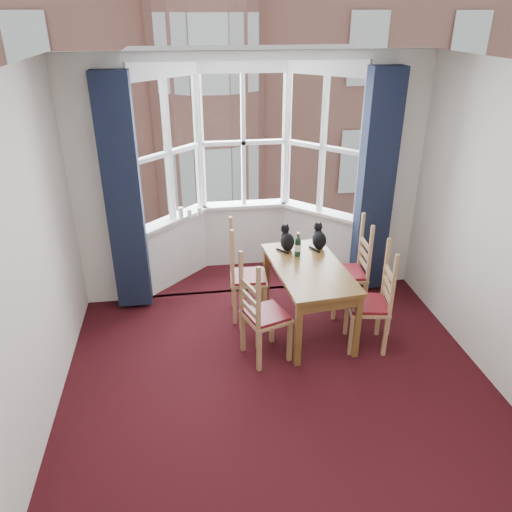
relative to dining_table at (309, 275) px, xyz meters
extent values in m
plane|color=black|center=(-0.48, -1.32, -0.65)|extent=(4.50, 4.50, 0.00)
plane|color=white|center=(-0.48, -1.32, 2.15)|extent=(4.50, 4.50, 0.00)
plane|color=silver|center=(-2.48, -1.32, 0.75)|extent=(0.00, 4.50, 4.50)
cube|color=silver|center=(-2.13, 0.93, 0.75)|extent=(0.70, 0.12, 2.80)
cube|color=silver|center=(1.17, 0.93, 0.75)|extent=(0.70, 0.12, 2.80)
cube|color=#171E34|center=(-1.90, 0.75, 0.70)|extent=(0.38, 0.22, 2.60)
cube|color=#171E34|center=(0.94, 0.75, 0.70)|extent=(0.38, 0.22, 2.60)
cube|color=brown|center=(0.00, 0.00, 0.08)|extent=(0.83, 1.38, 0.04)
cube|color=brown|center=(-0.25, -0.64, -0.29)|extent=(0.07, 0.07, 0.71)
cube|color=brown|center=(-0.36, 0.58, -0.29)|extent=(0.07, 0.07, 0.71)
cube|color=brown|center=(0.36, -0.58, -0.29)|extent=(0.07, 0.07, 0.71)
cube|color=brown|center=(0.25, 0.64, -0.29)|extent=(0.07, 0.07, 0.71)
cube|color=tan|center=(-0.53, -0.44, -0.17)|extent=(0.51, 0.53, 0.06)
cube|color=maroon|center=(-0.53, -0.44, -0.15)|extent=(0.46, 0.48, 0.03)
cube|color=tan|center=(-0.60, 0.35, -0.17)|extent=(0.42, 0.44, 0.06)
cube|color=maroon|center=(-0.60, 0.35, -0.15)|extent=(0.38, 0.40, 0.03)
cube|color=tan|center=(0.52, -0.41, -0.17)|extent=(0.47, 0.48, 0.06)
cube|color=maroon|center=(0.52, -0.41, -0.15)|extent=(0.42, 0.44, 0.03)
cube|color=tan|center=(0.52, 0.28, -0.17)|extent=(0.43, 0.45, 0.06)
cube|color=maroon|center=(0.52, 0.28, -0.15)|extent=(0.38, 0.40, 0.03)
ellipsoid|color=black|center=(-0.15, 0.44, 0.19)|extent=(0.19, 0.23, 0.20)
sphere|color=black|center=(-0.16, 0.51, 0.32)|extent=(0.11, 0.11, 0.09)
cone|color=black|center=(-0.19, 0.51, 0.37)|extent=(0.04, 0.04, 0.04)
cone|color=black|center=(-0.14, 0.52, 0.37)|extent=(0.04, 0.04, 0.04)
ellipsoid|color=black|center=(0.21, 0.43, 0.20)|extent=(0.16, 0.20, 0.20)
sphere|color=black|center=(0.21, 0.50, 0.32)|extent=(0.10, 0.10, 0.10)
cone|color=black|center=(0.19, 0.50, 0.37)|extent=(0.03, 0.03, 0.04)
cone|color=black|center=(0.24, 0.50, 0.37)|extent=(0.03, 0.03, 0.04)
cylinder|color=black|center=(-0.07, 0.27, 0.20)|extent=(0.07, 0.07, 0.20)
sphere|color=black|center=(-0.07, 0.27, 0.29)|extent=(0.06, 0.06, 0.06)
cylinder|color=black|center=(-0.07, 0.27, 0.33)|extent=(0.03, 0.03, 0.08)
cylinder|color=gold|center=(-0.07, 0.27, 0.36)|extent=(0.03, 0.03, 0.02)
cylinder|color=silver|center=(-0.07, 0.27, 0.20)|extent=(0.07, 0.07, 0.07)
cylinder|color=white|center=(-1.31, 1.28, 0.29)|extent=(0.06, 0.06, 0.13)
cylinder|color=white|center=(-1.21, 1.31, 0.27)|extent=(0.06, 0.06, 0.09)
cylinder|color=white|center=(-1.08, 1.33, 0.27)|extent=(0.05, 0.05, 0.10)
plane|color=#333335|center=(-0.48, 30.93, -6.65)|extent=(80.00, 80.00, 0.00)
cube|color=#9C6150|center=(-0.48, 12.93, 0.35)|extent=(18.00, 6.00, 14.00)
cylinder|color=#9C6150|center=(-0.48, 9.93, 0.35)|extent=(3.20, 3.20, 14.00)
camera|label=1|loc=(-1.23, -4.51, 2.51)|focal=35.00mm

